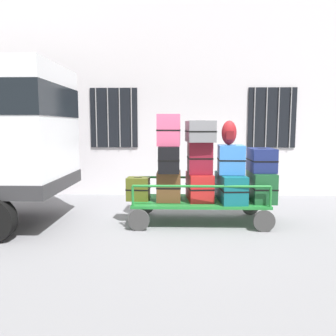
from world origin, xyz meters
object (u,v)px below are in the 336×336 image
(suitcase_midright_bottom, at_px, (230,187))
(suitcase_center_bottom, at_px, (199,186))
(luggage_cart, at_px, (199,203))
(suitcase_right_bottom, at_px, (261,186))
(suitcase_midleft_middle, at_px, (169,159))
(suitcase_midleft_top, at_px, (169,130))
(suitcase_right_middle, at_px, (261,160))
(suitcase_midright_middle, at_px, (231,159))
(suitcase_left_bottom, at_px, (138,189))
(suitcase_center_middle, at_px, (200,158))
(suitcase_midleft_bottom, at_px, (169,186))
(backpack, at_px, (229,133))
(suitcase_center_top, at_px, (200,131))

(suitcase_midright_bottom, bearing_deg, suitcase_center_bottom, 172.68)
(luggage_cart, height_order, suitcase_midright_bottom, suitcase_midright_bottom)
(luggage_cart, relative_size, suitcase_right_bottom, 2.87)
(suitcase_midleft_middle, height_order, suitcase_midleft_top, suitcase_midleft_top)
(suitcase_midleft_middle, relative_size, suitcase_midleft_top, 1.24)
(suitcase_right_bottom, relative_size, suitcase_right_middle, 1.29)
(luggage_cart, height_order, suitcase_right_middle, suitcase_right_middle)
(luggage_cart, relative_size, suitcase_midright_middle, 4.35)
(suitcase_midleft_middle, distance_m, suitcase_right_middle, 1.71)
(suitcase_right_bottom, bearing_deg, luggage_cart, -179.14)
(suitcase_midleft_middle, bearing_deg, luggage_cart, 3.83)
(luggage_cart, relative_size, suitcase_midleft_middle, 3.37)
(suitcase_left_bottom, relative_size, suitcase_center_middle, 0.75)
(luggage_cart, distance_m, suitcase_midleft_top, 1.48)
(suitcase_midleft_bottom, distance_m, suitcase_midright_bottom, 1.14)
(suitcase_midright_bottom, relative_size, suitcase_midright_middle, 1.74)
(suitcase_midleft_bottom, distance_m, suitcase_midleft_middle, 0.51)
(suitcase_center_middle, distance_m, backpack, 0.70)
(suitcase_left_bottom, bearing_deg, luggage_cart, 1.84)
(suitcase_midright_middle, bearing_deg, suitcase_left_bottom, -179.29)
(suitcase_center_top, distance_m, suitcase_midright_middle, 0.77)
(suitcase_midright_middle, bearing_deg, suitcase_center_middle, 176.32)
(luggage_cart, distance_m, suitcase_midright_middle, 1.01)
(suitcase_center_bottom, xyz_separation_m, suitcase_center_top, (0.00, -0.04, 1.03))
(luggage_cart, height_order, suitcase_midright_middle, suitcase_midright_middle)
(suitcase_midright_bottom, bearing_deg, suitcase_center_top, 176.22)
(suitcase_right_middle, bearing_deg, suitcase_center_top, -178.23)
(suitcase_midleft_middle, distance_m, suitcase_midright_middle, 1.14)
(suitcase_left_bottom, distance_m, suitcase_midleft_middle, 0.80)
(suitcase_midright_bottom, bearing_deg, suitcase_right_bottom, 5.27)
(suitcase_midright_middle, relative_size, backpack, 1.31)
(suitcase_center_middle, xyz_separation_m, suitcase_right_bottom, (1.14, -0.00, -0.53))
(luggage_cart, xyz_separation_m, backpack, (0.53, -0.01, 1.32))
(suitcase_midleft_middle, relative_size, suitcase_center_middle, 1.28)
(suitcase_midleft_bottom, relative_size, suitcase_center_middle, 1.07)
(suitcase_center_bottom, relative_size, suitcase_right_middle, 1.20)
(suitcase_right_middle, bearing_deg, suitcase_right_bottom, -90.00)
(suitcase_center_top, bearing_deg, suitcase_midright_middle, -1.76)
(suitcase_midleft_bottom, xyz_separation_m, suitcase_midright_bottom, (1.14, -0.04, -0.02))
(backpack, bearing_deg, suitcase_midleft_middle, -178.61)
(suitcase_midleft_top, height_order, suitcase_center_bottom, suitcase_midleft_top)
(suitcase_midleft_middle, bearing_deg, suitcase_midright_bottom, 0.14)
(suitcase_center_bottom, relative_size, suitcase_center_top, 1.07)
(suitcase_center_bottom, bearing_deg, luggage_cart, -90.00)
(suitcase_center_top, xyz_separation_m, suitcase_right_bottom, (1.14, 0.01, -1.01))
(suitcase_midleft_middle, relative_size, backpack, 1.70)
(suitcase_midleft_bottom, relative_size, suitcase_midleft_middle, 0.84)
(suitcase_midleft_bottom, xyz_separation_m, suitcase_center_middle, (0.57, 0.01, 0.53))
(suitcase_midleft_bottom, xyz_separation_m, suitcase_center_top, (0.57, -0.01, 1.01))
(suitcase_center_middle, bearing_deg, suitcase_center_top, -90.00)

